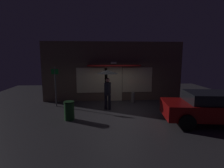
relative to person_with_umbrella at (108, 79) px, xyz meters
The scene contains 7 objects.
ground_plane 1.73m from the person_with_umbrella, 31.05° to the right, with size 18.00×18.00×0.00m, color #38353A.
building_facade 2.12m from the person_with_umbrella, 77.03° to the left, with size 8.94×1.00×3.77m.
person_with_umbrella is the anchor object (origin of this frame).
parked_car 5.13m from the person_with_umbrella, 27.71° to the right, with size 4.51×2.40×1.34m.
street_sign_post 3.05m from the person_with_umbrella, 163.95° to the left, with size 0.40×0.07×2.25m.
sidewalk_bollard 2.46m from the person_with_umbrella, 38.49° to the left, with size 0.23×0.23×0.65m, color slate.
trash_bin 2.62m from the person_with_umbrella, 140.80° to the right, with size 0.46×0.46×0.85m.
Camera 1 is at (-0.92, -8.87, 2.80)m, focal length 28.07 mm.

